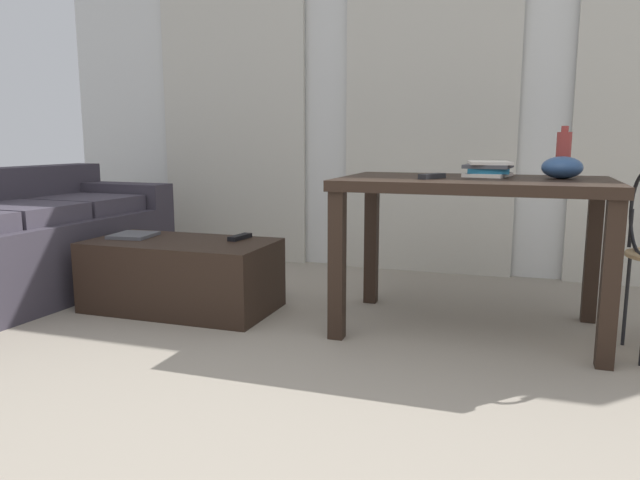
# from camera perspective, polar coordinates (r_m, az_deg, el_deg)

# --- Properties ---
(ground_plane) EXTENTS (7.69, 7.69, 0.00)m
(ground_plane) POSITION_cam_1_polar(r_m,az_deg,el_deg) (2.50, 3.01, -12.16)
(ground_plane) COLOR gray
(wall_back) EXTENTS (5.83, 0.10, 2.65)m
(wall_back) POSITION_cam_1_polar(r_m,az_deg,el_deg) (4.30, 10.69, 14.81)
(wall_back) COLOR silver
(wall_back) RESTS_ON ground
(curtains) EXTENTS (4.15, 0.03, 2.40)m
(curtains) POSITION_cam_1_polar(r_m,az_deg,el_deg) (4.21, 10.46, 13.20)
(curtains) COLOR beige
(curtains) RESTS_ON ground
(couch) EXTENTS (0.92, 1.95, 0.75)m
(couch) POSITION_cam_1_polar(r_m,az_deg,el_deg) (3.91, -27.28, -0.47)
(couch) COLOR #38333D
(couch) RESTS_ON ground
(coffee_table) EXTENTS (1.01, 0.53, 0.38)m
(coffee_table) POSITION_cam_1_polar(r_m,az_deg,el_deg) (3.36, -13.08, -3.28)
(coffee_table) COLOR black
(coffee_table) RESTS_ON ground
(craft_table) EXTENTS (1.25, 0.76, 0.74)m
(craft_table) POSITION_cam_1_polar(r_m,az_deg,el_deg) (2.93, 14.45, 3.66)
(craft_table) COLOR black
(craft_table) RESTS_ON ground
(bottle_near) EXTENTS (0.07, 0.07, 0.25)m
(bottle_near) POSITION_cam_1_polar(r_m,az_deg,el_deg) (3.23, 22.29, 7.69)
(bottle_near) COLOR #99332D
(bottle_near) RESTS_ON craft_table
(bowl) EXTENTS (0.18, 0.18, 0.10)m
(bowl) POSITION_cam_1_polar(r_m,az_deg,el_deg) (3.01, 22.18, 6.45)
(bowl) COLOR #2D4C7A
(bowl) RESTS_ON craft_table
(book_stack) EXTENTS (0.24, 0.30, 0.07)m
(book_stack) POSITION_cam_1_polar(r_m,az_deg,el_deg) (3.08, 15.86, 6.59)
(book_stack) COLOR silver
(book_stack) RESTS_ON craft_table
(tv_remote_on_table) EXTENTS (0.11, 0.16, 0.02)m
(tv_remote_on_table) POSITION_cam_1_polar(r_m,az_deg,el_deg) (2.84, 10.68, 6.03)
(tv_remote_on_table) COLOR #232326
(tv_remote_on_table) RESTS_ON craft_table
(tv_remote_primary) EXTENTS (0.07, 0.18, 0.02)m
(tv_remote_primary) POSITION_cam_1_polar(r_m,az_deg,el_deg) (3.31, -7.68, 0.28)
(tv_remote_primary) COLOR black
(tv_remote_primary) RESTS_ON coffee_table
(magazine) EXTENTS (0.24, 0.26, 0.02)m
(magazine) POSITION_cam_1_polar(r_m,az_deg,el_deg) (3.52, -17.44, 0.44)
(magazine) COLOR #4C4C51
(magazine) RESTS_ON coffee_table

